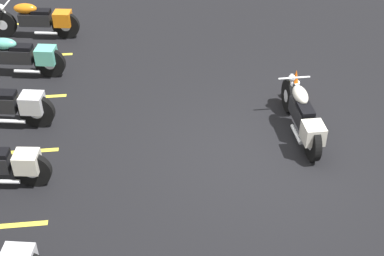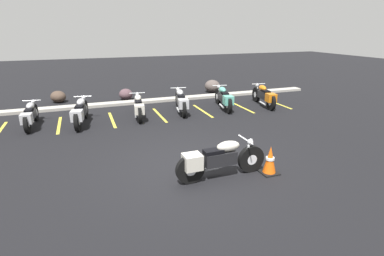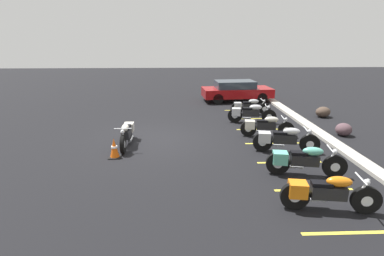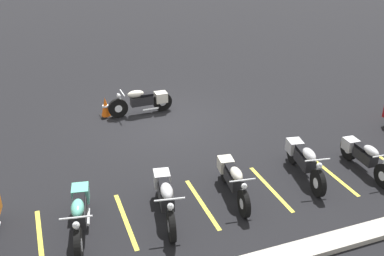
% 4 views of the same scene
% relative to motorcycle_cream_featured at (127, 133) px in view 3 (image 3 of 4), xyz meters
% --- Properties ---
extents(ground, '(60.00, 60.00, 0.00)m').
position_rel_motorcycle_cream_featured_xyz_m(ground, '(-0.47, 0.88, -0.46)').
color(ground, black).
extents(motorcycle_cream_featured, '(2.19, 0.61, 0.86)m').
position_rel_motorcycle_cream_featured_xyz_m(motorcycle_cream_featured, '(0.00, 0.00, 0.00)').
color(motorcycle_cream_featured, black).
rests_on(motorcycle_cream_featured, ground).
extents(parked_bike_0, '(0.58, 2.07, 0.81)m').
position_rel_motorcycle_cream_featured_xyz_m(parked_bike_0, '(-4.44, 5.57, -0.03)').
color(parked_bike_0, black).
rests_on(parked_bike_0, ground).
extents(parked_bike_1, '(0.77, 2.24, 0.89)m').
position_rel_motorcycle_cream_featured_xyz_m(parked_bike_1, '(-2.82, 5.25, 0.01)').
color(parked_bike_1, black).
rests_on(parked_bike_1, ground).
extents(parked_bike_2, '(0.67, 2.14, 0.84)m').
position_rel_motorcycle_cream_featured_xyz_m(parked_bike_2, '(-0.75, 5.40, -0.01)').
color(parked_bike_2, black).
rests_on(parked_bike_2, ground).
extents(parked_bike_3, '(0.77, 2.27, 0.90)m').
position_rel_motorcycle_cream_featured_xyz_m(parked_bike_3, '(0.98, 5.56, 0.02)').
color(parked_bike_3, black).
rests_on(parked_bike_3, ground).
extents(parked_bike_4, '(0.77, 2.24, 0.89)m').
position_rel_motorcycle_cream_featured_xyz_m(parked_bike_4, '(2.85, 5.50, 0.01)').
color(parked_bike_4, black).
rests_on(parked_bike_4, ground).
extents(parked_bike_5, '(0.73, 2.22, 0.88)m').
position_rel_motorcycle_cream_featured_xyz_m(parked_bike_5, '(4.71, 5.30, 0.01)').
color(parked_bike_5, black).
rests_on(parked_bike_5, ground).
extents(car_red, '(2.15, 4.44, 1.29)m').
position_rel_motorcycle_cream_featured_xyz_m(car_red, '(-7.93, 5.55, 0.22)').
color(car_red, black).
rests_on(car_red, ground).
extents(concrete_curb, '(18.00, 0.50, 0.12)m').
position_rel_motorcycle_cream_featured_xyz_m(concrete_curb, '(-0.47, 7.78, -0.40)').
color(concrete_curb, '#A8A399').
rests_on(concrete_curb, ground).
extents(landscape_rock_0, '(0.88, 0.88, 0.52)m').
position_rel_motorcycle_cream_featured_xyz_m(landscape_rock_0, '(-0.76, 8.68, -0.20)').
color(landscape_rock_0, '#523B41').
rests_on(landscape_rock_0, ground).
extents(landscape_rock_2, '(0.91, 0.97, 0.53)m').
position_rel_motorcycle_cream_featured_xyz_m(landscape_rock_2, '(-3.75, 9.22, -0.19)').
color(landscape_rock_2, '#49392E').
rests_on(landscape_rock_2, ground).
extents(traffic_cone, '(0.40, 0.40, 0.68)m').
position_rel_motorcycle_cream_featured_xyz_m(traffic_cone, '(1.25, -0.21, -0.14)').
color(traffic_cone, black).
rests_on(traffic_cone, ground).
extents(stall_line_0, '(0.10, 2.10, 0.00)m').
position_rel_motorcycle_cream_featured_xyz_m(stall_line_0, '(-5.41, 5.51, -0.46)').
color(stall_line_0, gold).
rests_on(stall_line_0, ground).
extents(stall_line_1, '(0.10, 2.10, 0.00)m').
position_rel_motorcycle_cream_featured_xyz_m(stall_line_1, '(-3.58, 5.51, -0.46)').
color(stall_line_1, gold).
rests_on(stall_line_1, ground).
extents(stall_line_2, '(0.10, 2.10, 0.00)m').
position_rel_motorcycle_cream_featured_xyz_m(stall_line_2, '(-1.75, 5.51, -0.46)').
color(stall_line_2, gold).
rests_on(stall_line_2, ground).
extents(stall_line_3, '(0.10, 2.10, 0.00)m').
position_rel_motorcycle_cream_featured_xyz_m(stall_line_3, '(0.07, 5.51, -0.46)').
color(stall_line_3, gold).
rests_on(stall_line_3, ground).
extents(stall_line_4, '(0.10, 2.10, 0.00)m').
position_rel_motorcycle_cream_featured_xyz_m(stall_line_4, '(1.90, 5.51, -0.46)').
color(stall_line_4, gold).
rests_on(stall_line_4, ground).
extents(stall_line_5, '(0.10, 2.10, 0.00)m').
position_rel_motorcycle_cream_featured_xyz_m(stall_line_5, '(3.73, 5.51, -0.46)').
color(stall_line_5, gold).
rests_on(stall_line_5, ground).
extents(stall_line_6, '(0.10, 2.10, 0.00)m').
position_rel_motorcycle_cream_featured_xyz_m(stall_line_6, '(5.55, 5.51, -0.46)').
color(stall_line_6, gold).
rests_on(stall_line_6, ground).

